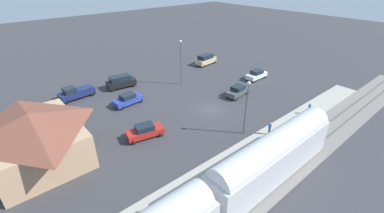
{
  "coord_description": "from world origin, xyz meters",
  "views": [
    {
      "loc": [
        -23.79,
        23.91,
        18.57
      ],
      "look_at": [
        1.09,
        2.74,
        1.0
      ],
      "focal_mm": 24.12,
      "sensor_mm": 36.0,
      "label": 1
    }
  ],
  "objects_px": {
    "suv_tan": "(206,59)",
    "light_pole_lot_center": "(181,57)",
    "pedestrian_waiting_far": "(309,108)",
    "sedan_blue": "(128,99)",
    "station_building": "(35,136)",
    "sedan_white": "(257,75)",
    "suv_black": "(121,81)",
    "pickup_navy": "(76,92)",
    "sedan_charcoal": "(238,91)",
    "light_pole_near_platform": "(247,101)",
    "sedan_red": "(145,131)",
    "pedestrian_on_platform": "(270,128)"
  },
  "relations": [
    {
      "from": "pedestrian_waiting_far",
      "to": "light_pole_lot_center",
      "type": "height_order",
      "value": "light_pole_lot_center"
    },
    {
      "from": "pedestrian_waiting_far",
      "to": "pickup_navy",
      "type": "relative_size",
      "value": 0.31
    },
    {
      "from": "station_building",
      "to": "sedan_charcoal",
      "type": "distance_m",
      "value": 28.95
    },
    {
      "from": "suv_tan",
      "to": "sedan_blue",
      "type": "bearing_deg",
      "value": 105.25
    },
    {
      "from": "sedan_white",
      "to": "light_pole_near_platform",
      "type": "relative_size",
      "value": 0.63
    },
    {
      "from": "pickup_navy",
      "to": "sedan_blue",
      "type": "xyz_separation_m",
      "value": [
        -7.31,
        -5.29,
        -0.15
      ]
    },
    {
      "from": "pickup_navy",
      "to": "sedan_blue",
      "type": "height_order",
      "value": "pickup_navy"
    },
    {
      "from": "sedan_red",
      "to": "sedan_white",
      "type": "height_order",
      "value": "same"
    },
    {
      "from": "light_pole_lot_center",
      "to": "suv_black",
      "type": "bearing_deg",
      "value": 57.83
    },
    {
      "from": "pickup_navy",
      "to": "light_pole_lot_center",
      "type": "bearing_deg",
      "value": -111.24
    },
    {
      "from": "sedan_charcoal",
      "to": "light_pole_lot_center",
      "type": "height_order",
      "value": "light_pole_lot_center"
    },
    {
      "from": "pedestrian_on_platform",
      "to": "sedan_blue",
      "type": "distance_m",
      "value": 21.2
    },
    {
      "from": "sedan_charcoal",
      "to": "suv_black",
      "type": "xyz_separation_m",
      "value": [
        15.43,
        13.06,
        0.27
      ]
    },
    {
      "from": "sedan_blue",
      "to": "light_pole_near_platform",
      "type": "bearing_deg",
      "value": -156.12
    },
    {
      "from": "suv_tan",
      "to": "light_pole_near_platform",
      "type": "bearing_deg",
      "value": 147.18
    },
    {
      "from": "light_pole_near_platform",
      "to": "pickup_navy",
      "type": "bearing_deg",
      "value": 27.86
    },
    {
      "from": "suv_black",
      "to": "light_pole_lot_center",
      "type": "xyz_separation_m",
      "value": [
        -5.64,
        -8.97,
        3.85
      ]
    },
    {
      "from": "pedestrian_on_platform",
      "to": "suv_tan",
      "type": "height_order",
      "value": "suv_tan"
    },
    {
      "from": "pickup_navy",
      "to": "sedan_white",
      "type": "distance_m",
      "value": 31.86
    },
    {
      "from": "sedan_blue",
      "to": "light_pole_lot_center",
      "type": "distance_m",
      "value": 11.91
    },
    {
      "from": "sedan_charcoal",
      "to": "sedan_red",
      "type": "bearing_deg",
      "value": 91.26
    },
    {
      "from": "pedestrian_waiting_far",
      "to": "light_pole_near_platform",
      "type": "distance_m",
      "value": 11.37
    },
    {
      "from": "sedan_red",
      "to": "light_pole_near_platform",
      "type": "distance_m",
      "value": 12.92
    },
    {
      "from": "suv_black",
      "to": "pickup_navy",
      "type": "distance_m",
      "value": 7.49
    },
    {
      "from": "pedestrian_waiting_far",
      "to": "sedan_blue",
      "type": "distance_m",
      "value": 26.54
    },
    {
      "from": "suv_black",
      "to": "light_pole_lot_center",
      "type": "distance_m",
      "value": 11.28
    },
    {
      "from": "sedan_blue",
      "to": "pedestrian_on_platform",
      "type": "bearing_deg",
      "value": -154.2
    },
    {
      "from": "pickup_navy",
      "to": "sedan_white",
      "type": "relative_size",
      "value": 1.22
    },
    {
      "from": "sedan_red",
      "to": "light_pole_lot_center",
      "type": "xyz_separation_m",
      "value": [
        10.17,
        -13.75,
        4.12
      ]
    },
    {
      "from": "suv_tan",
      "to": "sedan_red",
      "type": "bearing_deg",
      "value": 121.83
    },
    {
      "from": "light_pole_near_platform",
      "to": "suv_black",
      "type": "bearing_deg",
      "value": 12.63
    },
    {
      "from": "sedan_white",
      "to": "light_pole_lot_center",
      "type": "distance_m",
      "value": 14.92
    },
    {
      "from": "sedan_white",
      "to": "sedan_blue",
      "type": "bearing_deg",
      "value": 74.92
    },
    {
      "from": "station_building",
      "to": "light_pole_lot_center",
      "type": "bearing_deg",
      "value": -75.56
    },
    {
      "from": "pickup_navy",
      "to": "sedan_white",
      "type": "height_order",
      "value": "pickup_navy"
    },
    {
      "from": "pickup_navy",
      "to": "sedan_charcoal",
      "type": "bearing_deg",
      "value": -128.25
    },
    {
      "from": "pedestrian_waiting_far",
      "to": "sedan_charcoal",
      "type": "distance_m",
      "value": 11.14
    },
    {
      "from": "pedestrian_on_platform",
      "to": "pedestrian_waiting_far",
      "type": "bearing_deg",
      "value": -94.06
    },
    {
      "from": "pickup_navy",
      "to": "station_building",
      "type": "bearing_deg",
      "value": 147.32
    },
    {
      "from": "suv_tan",
      "to": "light_pole_near_platform",
      "type": "xyz_separation_m",
      "value": [
        -22.58,
        14.56,
        3.4
      ]
    },
    {
      "from": "station_building",
      "to": "sedan_white",
      "type": "height_order",
      "value": "station_building"
    },
    {
      "from": "sedan_red",
      "to": "pedestrian_on_platform",
      "type": "bearing_deg",
      "value": -129.72
    },
    {
      "from": "sedan_white",
      "to": "pedestrian_waiting_far",
      "type": "bearing_deg",
      "value": 156.87
    },
    {
      "from": "pedestrian_on_platform",
      "to": "sedan_charcoal",
      "type": "height_order",
      "value": "pedestrian_on_platform"
    },
    {
      "from": "pedestrian_on_platform",
      "to": "suv_black",
      "type": "relative_size",
      "value": 0.34
    },
    {
      "from": "suv_tan",
      "to": "suv_black",
      "type": "relative_size",
      "value": 1.0
    },
    {
      "from": "station_building",
      "to": "light_pole_lot_center",
      "type": "distance_m",
      "value": 25.47
    },
    {
      "from": "pedestrian_waiting_far",
      "to": "sedan_white",
      "type": "height_order",
      "value": "pedestrian_waiting_far"
    },
    {
      "from": "station_building",
      "to": "sedan_blue",
      "type": "bearing_deg",
      "value": -68.1
    },
    {
      "from": "suv_tan",
      "to": "light_pole_lot_center",
      "type": "relative_size",
      "value": 0.64
    }
  ]
}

